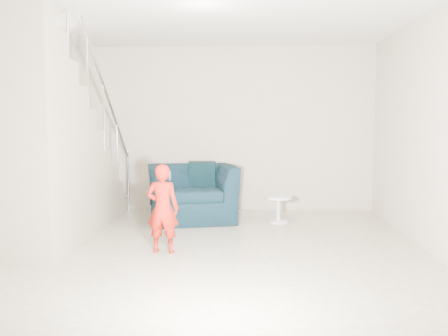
# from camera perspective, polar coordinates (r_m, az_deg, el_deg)

# --- Properties ---
(floor) EXTENTS (5.50, 5.50, 0.00)m
(floor) POSITION_cam_1_polar(r_m,az_deg,el_deg) (5.32, -2.44, -10.41)
(floor) COLOR gray
(floor) RESTS_ON ground
(ceiling) EXTENTS (5.50, 5.50, 0.00)m
(ceiling) POSITION_cam_1_polar(r_m,az_deg,el_deg) (5.26, -2.57, 19.15)
(ceiling) COLOR silver
(ceiling) RESTS_ON back_wall
(back_wall) EXTENTS (5.00, 0.00, 5.00)m
(back_wall) POSITION_cam_1_polar(r_m,az_deg,el_deg) (7.86, -0.40, 4.73)
(back_wall) COLOR #B5A693
(back_wall) RESTS_ON floor
(front_wall) EXTENTS (5.00, 0.00, 5.00)m
(front_wall) POSITION_cam_1_polar(r_m,az_deg,el_deg) (2.40, -9.38, 2.80)
(front_wall) COLOR #B5A693
(front_wall) RESTS_ON floor
(right_wall) EXTENTS (0.00, 5.50, 5.50)m
(right_wall) POSITION_cam_1_polar(r_m,az_deg,el_deg) (5.45, 24.68, 3.87)
(right_wall) COLOR #B5A693
(right_wall) RESTS_ON floor
(armchair) EXTENTS (1.50, 1.38, 0.82)m
(armchair) POSITION_cam_1_polar(r_m,az_deg,el_deg) (7.09, -3.90, -2.99)
(armchair) COLOR black
(armchair) RESTS_ON floor
(toddler) EXTENTS (0.38, 0.27, 1.00)m
(toddler) POSITION_cam_1_polar(r_m,az_deg,el_deg) (5.35, -7.39, -4.84)
(toddler) COLOR #AF0513
(toddler) RESTS_ON floor
(side_table) EXTENTS (0.39, 0.39, 0.39)m
(side_table) POSITION_cam_1_polar(r_m,az_deg,el_deg) (6.96, 6.55, -4.41)
(side_table) COLOR silver
(side_table) RESTS_ON floor
(staircase) EXTENTS (1.02, 3.03, 3.62)m
(staircase) POSITION_cam_1_polar(r_m,az_deg,el_deg) (6.20, -20.62, 0.43)
(staircase) COLOR #ADA089
(staircase) RESTS_ON floor
(cushion) EXTENTS (0.41, 0.20, 0.41)m
(cushion) POSITION_cam_1_polar(r_m,az_deg,el_deg) (7.36, -2.61, -0.78)
(cushion) COLOR black
(cushion) RESTS_ON armchair
(throw) EXTENTS (0.05, 0.47, 0.53)m
(throw) POSITION_cam_1_polar(r_m,az_deg,el_deg) (7.21, -8.32, -2.04)
(throw) COLOR black
(throw) RESTS_ON armchair
(phone) EXTENTS (0.03, 0.05, 0.10)m
(phone) POSITION_cam_1_polar(r_m,az_deg,el_deg) (5.27, -6.55, -0.92)
(phone) COLOR black
(phone) RESTS_ON toddler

